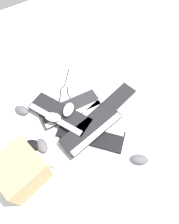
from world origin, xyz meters
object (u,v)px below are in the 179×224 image
Objects in this scene: keyboard_0 at (109,103)px; mouse_3 at (68,110)px; mouse_0 at (59,162)px; mouse_6 at (53,117)px; keyboard_2 at (91,134)px; mouse_1 at (140,159)px; cardboard_box at (21,171)px; keyboard_3 at (92,129)px; mouse_2 at (42,146)px; keyboard_1 at (71,109)px; mouse_4 at (33,145)px; mouse_5 at (22,110)px; keyboard_4 at (60,114)px.

mouse_3 is (-0.29, 0.08, 0.07)m from keyboard_0.
mouse_6 is (0.11, 0.27, 0.06)m from mouse_0.
mouse_1 reaches higher than keyboard_2.
mouse_3 is at bearing 26.85° from cardboard_box.
keyboard_3 reaches higher than mouse_2.
keyboard_3 is 0.50m from cardboard_box.
mouse_4 is at bearing -162.84° from keyboard_1.
mouse_4 is 1.00× the size of mouse_5.
keyboard_2 is (0.01, -0.24, 0.00)m from keyboard_1.
mouse_5 is at bearing -47.25° from mouse_4.
mouse_0 is at bearing -164.66° from mouse_2.
keyboard_4 is at bearing -111.35° from mouse_0.
keyboard_0 is 1.02× the size of keyboard_1.
cardboard_box reaches higher than mouse_1.
mouse_1 is (0.26, -0.54, -0.02)m from keyboard_4.
keyboard_1 is 0.35m from mouse_5.
mouse_3 is at bearing 165.43° from keyboard_0.
mouse_5 is 0.47m from cardboard_box.
keyboard_3 and keyboard_4 have the same top height.
cardboard_box reaches higher than keyboard_3.
mouse_3 reaches higher than keyboard_3.
mouse_3 reaches higher than keyboard_4.
keyboard_2 is at bearing -160.26° from mouse_0.
keyboard_3 is at bearing -2.20° from mouse_6.
mouse_3 reaches higher than mouse_4.
keyboard_3 is 0.36m from mouse_1.
keyboard_0 and keyboard_2 have the same top height.
keyboard_0 is 0.28m from keyboard_2.
mouse_4 is at bearing 52.88° from mouse_2.
keyboard_3 is at bearing 10.21° from mouse_5.
keyboard_4 is (-0.09, -0.01, 0.03)m from keyboard_1.
cardboard_box is (-0.47, -0.01, 0.10)m from keyboard_2.
mouse_6 is at bearing -42.65° from mouse_3.
mouse_2 is (-0.20, -0.13, -0.02)m from keyboard_4.
mouse_4 is 0.29m from mouse_5.
cardboard_box is at bearing -147.01° from keyboard_4.
mouse_1 is at bearing 3.48° from mouse_5.
mouse_4 is (-0.31, -0.07, -0.06)m from mouse_3.
mouse_0 is 0.23m from cardboard_box.
mouse_0 is (-0.26, -0.29, 0.01)m from keyboard_1.
keyboard_2 is at bearing 7.43° from mouse_5.
cardboard_box is (-0.72, -0.14, 0.10)m from keyboard_0.
mouse_3 is at bearing -121.92° from mouse_0.
keyboard_3 is 4.16× the size of mouse_1.
keyboard_1 is 0.98× the size of keyboard_4.
keyboard_4 is at bearing 114.32° from keyboard_2.
keyboard_1 is at bearing 28.57° from cardboard_box.
keyboard_3 is at bearing 152.91° from mouse_1.
keyboard_0 is 4.20× the size of mouse_0.
mouse_0 is 1.00× the size of mouse_5.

